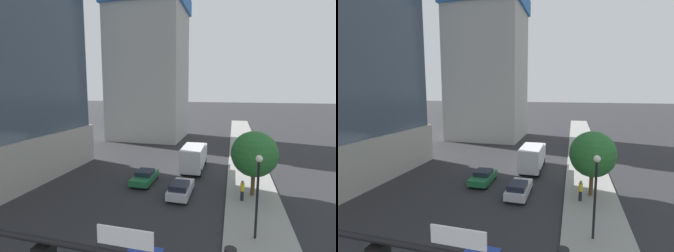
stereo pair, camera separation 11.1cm
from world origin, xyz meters
TOP-DOWN VIEW (x-y plane):
  - sidewalk at (8.30, 20.00)m, footprint 4.66×120.00m
  - construction_building at (-10.18, 47.72)m, footprint 20.76×13.10m
  - street_lamp at (8.00, 15.53)m, footprint 0.44×0.44m
  - street_tree at (8.29, 22.56)m, footprint 4.10×4.10m
  - car_silver at (1.93, 20.90)m, footprint 1.86×4.23m
  - car_green at (-2.35, 23.18)m, footprint 1.92×4.06m
  - box_truck at (1.93, 28.78)m, footprint 2.36×7.20m
  - pedestrian_yellow_shirt at (7.33, 21.10)m, footprint 0.34×0.34m

SIDE VIEW (x-z plane):
  - sidewalk at x=8.30m, z-range 0.00..0.15m
  - car_green at x=-2.35m, z-range 0.00..1.39m
  - car_silver at x=1.93m, z-range 0.01..1.48m
  - pedestrian_yellow_shirt at x=7.33m, z-range 0.18..1.97m
  - box_truck at x=1.93m, z-range 0.18..3.28m
  - street_lamp at x=8.00m, z-range 1.03..6.55m
  - street_tree at x=8.29m, z-range 1.04..6.93m
  - construction_building at x=-10.18m, z-range -2.06..32.70m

